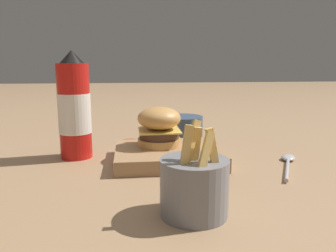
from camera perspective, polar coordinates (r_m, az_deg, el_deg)
name	(u,v)px	position (r m, az deg, el deg)	size (l,w,h in m)	color
ground_plane	(175,169)	(0.68, 1.19, -7.55)	(6.00, 6.00, 0.00)	#9E7A56
serving_board	(168,155)	(0.73, 0.00, -5.06)	(0.23, 0.19, 0.03)	#A37A51
burger	(159,126)	(0.74, -1.55, -0.04)	(0.10, 0.10, 0.09)	tan
ketchup_bottle	(74,109)	(0.77, -15.98, 2.81)	(0.07, 0.07, 0.24)	red
fries_basket	(196,186)	(0.48, 4.93, -10.31)	(0.10, 0.10, 0.14)	slate
side_bowl	(183,126)	(0.96, 2.67, -0.02)	(0.11, 0.11, 0.06)	#384C66
spoon	(288,161)	(0.76, 20.16, -5.73)	(0.10, 0.17, 0.01)	#B2B2B7
ketchup_puddle	(130,142)	(0.91, -6.68, -2.70)	(0.07, 0.07, 0.00)	#B21E14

